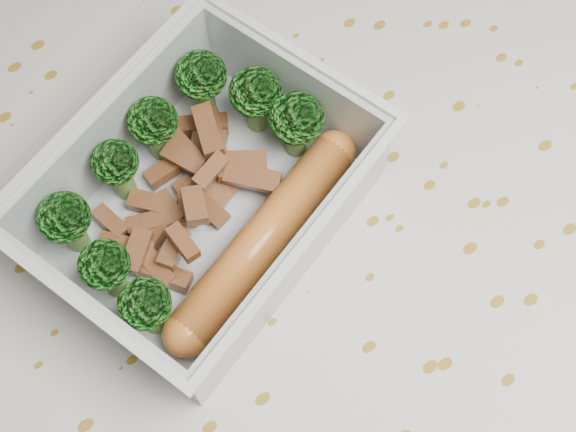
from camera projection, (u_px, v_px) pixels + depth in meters
ground_plane at (286, 419)px, 1.18m from camera, size 4.00×4.00×0.00m
dining_table at (284, 268)px, 0.57m from camera, size 1.40×0.90×0.75m
tablecloth at (284, 242)px, 0.52m from camera, size 1.46×0.96×0.19m
lunch_container at (204, 202)px, 0.47m from camera, size 0.23×0.20×0.07m
broccoli_florets at (179, 162)px, 0.46m from camera, size 0.17×0.13×0.05m
meat_pile at (187, 191)px, 0.48m from camera, size 0.12×0.10×0.03m
sausage at (264, 238)px, 0.46m from camera, size 0.16×0.07×0.03m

